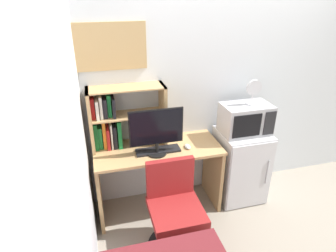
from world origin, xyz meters
The scene contains 12 objects.
wall_back centered at (0.40, 0.02, 1.30)m, with size 6.40×0.04×2.60m, color silver.
wall_left centered at (-1.62, -1.60, 1.30)m, with size 0.04×4.40×2.60m, color silver.
desk centered at (-0.90, -0.28, 0.54)m, with size 1.30×0.55×0.77m.
hutch_bookshelf centered at (-1.29, -0.12, 1.09)m, with size 0.76×0.26×0.63m.
monitor centered at (-0.94, -0.38, 1.03)m, with size 0.53×0.19×0.47m.
keyboard centered at (-0.92, -0.34, 0.78)m, with size 0.45×0.14×0.02m, color black.
computer_mouse centered at (-0.61, -0.35, 0.79)m, with size 0.06×0.10×0.03m, color silver.
mini_fridge centered at (0.06, -0.29, 0.42)m, with size 0.52×0.52×0.83m.
microwave centered at (0.06, -0.29, 0.99)m, with size 0.51×0.33×0.32m.
desk_fan centered at (0.10, -0.29, 1.31)m, with size 0.16×0.11×0.27m.
desk_chair centered at (-0.88, -0.82, 0.37)m, with size 0.54×0.54×0.86m.
wall_corkboard centered at (-1.31, -0.01, 1.76)m, with size 0.74×0.02×0.44m, color tan.
Camera 1 is at (-1.46, -2.78, 2.25)m, focal length 30.95 mm.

